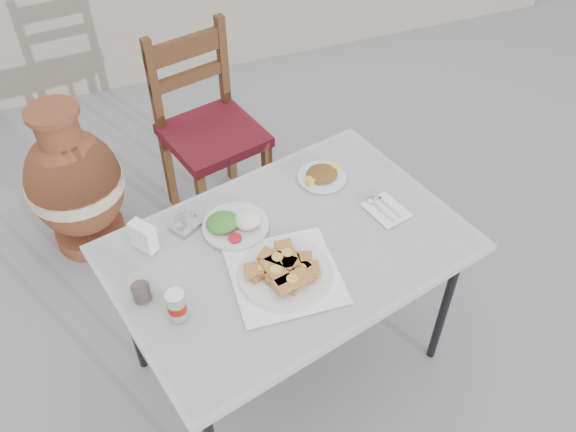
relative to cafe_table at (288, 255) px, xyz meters
name	(u,v)px	position (x,y,z in m)	size (l,w,h in m)	color
ground	(310,335)	(0.14, 0.08, -0.70)	(80.00, 80.00, 0.00)	slate
cafe_table	(288,255)	(0.00, 0.00, 0.00)	(1.41, 1.11, 0.76)	black
pide_plate	(285,269)	(-0.06, -0.13, 0.09)	(0.39, 0.39, 0.07)	white
salad_rice_plate	(235,223)	(-0.15, 0.15, 0.08)	(0.25, 0.25, 0.06)	silver
salad_chopped_plate	(322,175)	(0.25, 0.29, 0.07)	(0.20, 0.20, 0.04)	silver
soda_can	(177,305)	(-0.44, -0.16, 0.11)	(0.06, 0.06, 0.11)	silver
cola_glass	(141,290)	(-0.53, -0.05, 0.10)	(0.07, 0.07, 0.10)	white
napkin_holder	(143,236)	(-0.48, 0.17, 0.11)	(0.09, 0.10, 0.11)	white
condiment_caddy	(186,221)	(-0.32, 0.22, 0.08)	(0.14, 0.13, 0.08)	silver
cutlery_napkin	(384,208)	(0.41, 0.05, 0.06)	(0.16, 0.19, 0.01)	white
chair	(209,128)	(-0.02, 1.08, -0.18)	(0.54, 0.54, 1.01)	#3E1D11
terracotta_urn	(75,184)	(-0.71, 1.06, -0.32)	(0.47, 0.47, 0.82)	brown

